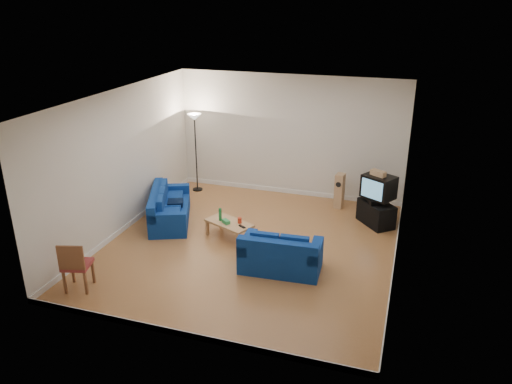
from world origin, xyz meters
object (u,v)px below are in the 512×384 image
(tv_stand, at_px, (376,213))
(television, at_px, (379,187))
(sofa_three_seat, at_px, (168,210))
(coffee_table, at_px, (229,224))
(sofa_loveseat, at_px, (280,257))

(tv_stand, xyz_separation_m, television, (-0.00, 0.05, 0.65))
(sofa_three_seat, xyz_separation_m, tv_stand, (4.71, 1.35, -0.01))
(coffee_table, bearing_deg, sofa_three_seat, 167.35)
(tv_stand, bearing_deg, sofa_loveseat, -70.03)
(tv_stand, bearing_deg, coffee_table, -100.40)
(sofa_three_seat, height_order, sofa_loveseat, sofa_loveseat)
(sofa_loveseat, height_order, tv_stand, sofa_loveseat)
(coffee_table, bearing_deg, tv_stand, 29.85)
(sofa_loveseat, height_order, coffee_table, sofa_loveseat)
(sofa_three_seat, distance_m, coffee_table, 1.74)
(sofa_three_seat, height_order, tv_stand, sofa_three_seat)
(sofa_three_seat, bearing_deg, coffee_table, 54.51)
(sofa_three_seat, bearing_deg, sofa_loveseat, 43.29)
(tv_stand, bearing_deg, sofa_three_seat, -114.31)
(sofa_loveseat, relative_size, tv_stand, 1.78)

